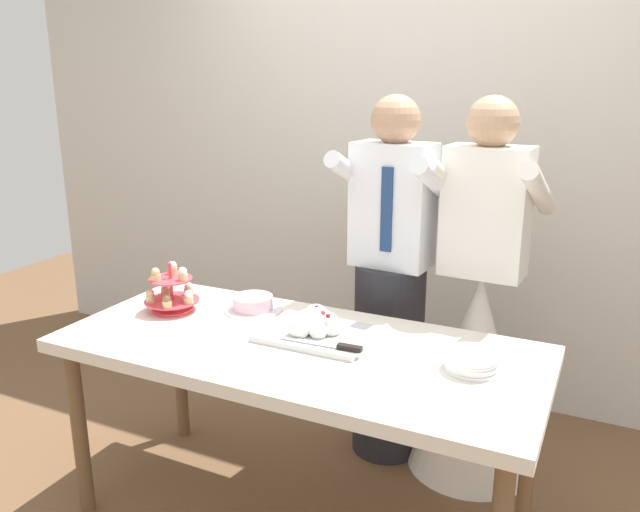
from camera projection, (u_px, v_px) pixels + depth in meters
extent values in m
cube|color=beige|center=(418.00, 131.00, 3.38)|extent=(5.20, 0.10, 2.90)
cube|color=silver|center=(298.00, 349.00, 2.35)|extent=(1.80, 0.80, 0.05)
cylinder|color=brown|center=(80.00, 431.00, 2.52)|extent=(0.06, 0.06, 0.72)
cylinder|color=brown|center=(180.00, 368.00, 3.08)|extent=(0.06, 0.06, 0.72)
cylinder|color=brown|center=(529.00, 451.00, 2.39)|extent=(0.06, 0.06, 0.72)
cylinder|color=#D83F4C|center=(173.00, 309.00, 2.67)|extent=(0.17, 0.17, 0.01)
cylinder|color=#D83F4C|center=(171.00, 287.00, 2.64)|extent=(0.01, 0.01, 0.21)
cylinder|color=#D83F4C|center=(172.00, 300.00, 2.66)|extent=(0.23, 0.23, 0.01)
cylinder|color=#D1B784|center=(188.00, 300.00, 2.62)|extent=(0.04, 0.04, 0.03)
sphere|color=white|center=(188.00, 294.00, 2.61)|extent=(0.04, 0.04, 0.04)
cylinder|color=#D1B784|center=(189.00, 292.00, 2.72)|extent=(0.04, 0.04, 0.03)
sphere|color=beige|center=(188.00, 286.00, 2.71)|extent=(0.04, 0.04, 0.04)
cylinder|color=#D1B784|center=(166.00, 291.00, 2.73)|extent=(0.04, 0.04, 0.03)
sphere|color=#EAB7C6|center=(165.00, 286.00, 2.72)|extent=(0.04, 0.04, 0.04)
cylinder|color=#D1B784|center=(150.00, 299.00, 2.63)|extent=(0.04, 0.04, 0.03)
sphere|color=#D6B27A|center=(150.00, 293.00, 2.62)|extent=(0.04, 0.04, 0.04)
cylinder|color=#D1B784|center=(167.00, 304.00, 2.57)|extent=(0.04, 0.04, 0.03)
sphere|color=brown|center=(167.00, 298.00, 2.56)|extent=(0.04, 0.04, 0.04)
cylinder|color=#D83F4C|center=(171.00, 279.00, 2.63)|extent=(0.18, 0.18, 0.01)
cylinder|color=#D1B784|center=(183.00, 277.00, 2.61)|extent=(0.04, 0.04, 0.03)
sphere|color=white|center=(183.00, 271.00, 2.60)|extent=(0.04, 0.04, 0.04)
cylinder|color=#D1B784|center=(173.00, 271.00, 2.69)|extent=(0.04, 0.04, 0.03)
sphere|color=white|center=(172.00, 265.00, 2.68)|extent=(0.04, 0.04, 0.04)
cylinder|color=#D1B784|center=(156.00, 278.00, 2.60)|extent=(0.04, 0.04, 0.03)
sphere|color=#D6B27A|center=(155.00, 272.00, 2.59)|extent=(0.04, 0.04, 0.04)
cube|color=silver|center=(317.00, 334.00, 2.40)|extent=(0.42, 0.31, 0.02)
sphere|color=white|center=(331.00, 327.00, 2.36)|extent=(0.08, 0.08, 0.08)
sphere|color=white|center=(328.00, 322.00, 2.41)|extent=(0.07, 0.07, 0.07)
sphere|color=white|center=(316.00, 316.00, 2.45)|extent=(0.10, 0.10, 0.10)
sphere|color=white|center=(307.00, 321.00, 2.40)|extent=(0.09, 0.09, 0.09)
sphere|color=white|center=(300.00, 328.00, 2.34)|extent=(0.09, 0.09, 0.09)
sphere|color=white|center=(318.00, 330.00, 2.33)|extent=(0.07, 0.07, 0.07)
sphere|color=white|center=(317.00, 320.00, 2.38)|extent=(0.11, 0.11, 0.11)
sphere|color=#DB474C|center=(318.00, 307.00, 2.39)|extent=(0.02, 0.02, 0.02)
sphere|color=#DB474C|center=(323.00, 312.00, 2.34)|extent=(0.02, 0.02, 0.02)
sphere|color=#B21923|center=(317.00, 312.00, 2.37)|extent=(0.02, 0.02, 0.02)
sphere|color=#2D1938|center=(317.00, 308.00, 2.36)|extent=(0.02, 0.02, 0.02)
sphere|color=#B21923|center=(328.00, 316.00, 2.32)|extent=(0.02, 0.02, 0.02)
cube|color=silver|center=(311.00, 342.00, 2.28)|extent=(0.23, 0.03, 0.00)
cube|color=black|center=(350.00, 348.00, 2.22)|extent=(0.09, 0.03, 0.02)
cylinder|color=white|center=(471.00, 369.00, 2.12)|extent=(0.18, 0.18, 0.01)
cylinder|color=white|center=(471.00, 365.00, 2.13)|extent=(0.18, 0.18, 0.01)
cylinder|color=white|center=(472.00, 363.00, 2.12)|extent=(0.18, 0.18, 0.01)
cylinder|color=white|center=(471.00, 360.00, 2.12)|extent=(0.18, 0.18, 0.01)
cylinder|color=white|center=(471.00, 356.00, 2.12)|extent=(0.18, 0.18, 0.01)
cylinder|color=white|center=(473.00, 354.00, 2.11)|extent=(0.18, 0.18, 0.01)
cylinder|color=white|center=(253.00, 310.00, 2.66)|extent=(0.24, 0.24, 0.01)
cylinder|color=#EAB7C6|center=(253.00, 303.00, 2.65)|extent=(0.17, 0.17, 0.06)
cylinder|color=#232328|center=(388.00, 359.00, 2.94)|extent=(0.32, 0.32, 0.92)
cube|color=white|center=(393.00, 205.00, 2.74)|extent=(0.36, 0.23, 0.54)
sphere|color=tan|center=(396.00, 120.00, 2.64)|extent=(0.21, 0.21, 0.21)
cylinder|color=white|center=(357.00, 177.00, 2.80)|extent=(0.12, 0.49, 0.28)
cylinder|color=white|center=(438.00, 184.00, 2.61)|extent=(0.12, 0.49, 0.28)
cube|color=navy|center=(387.00, 210.00, 2.65)|extent=(0.05, 0.02, 0.36)
cone|color=white|center=(475.00, 373.00, 2.80)|extent=(0.56, 0.56, 0.92)
cube|color=white|center=(486.00, 212.00, 2.61)|extent=(0.35, 0.22, 0.54)
sphere|color=tan|center=(493.00, 122.00, 2.51)|extent=(0.21, 0.21, 0.21)
cylinder|color=white|center=(445.00, 182.00, 2.66)|extent=(0.11, 0.49, 0.28)
cylinder|color=white|center=(538.00, 190.00, 2.48)|extent=(0.11, 0.49, 0.28)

